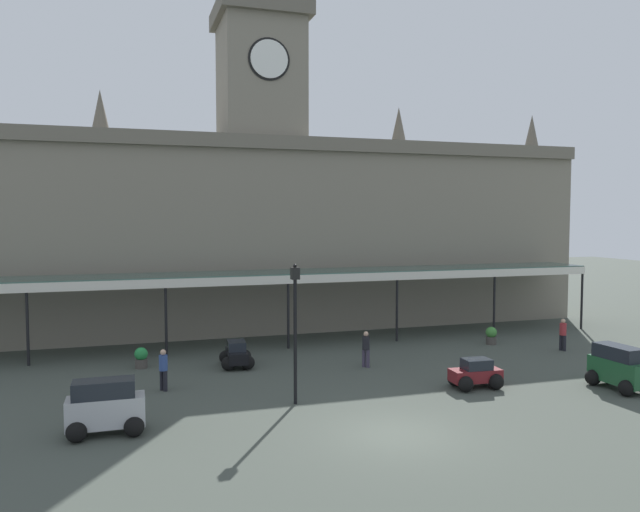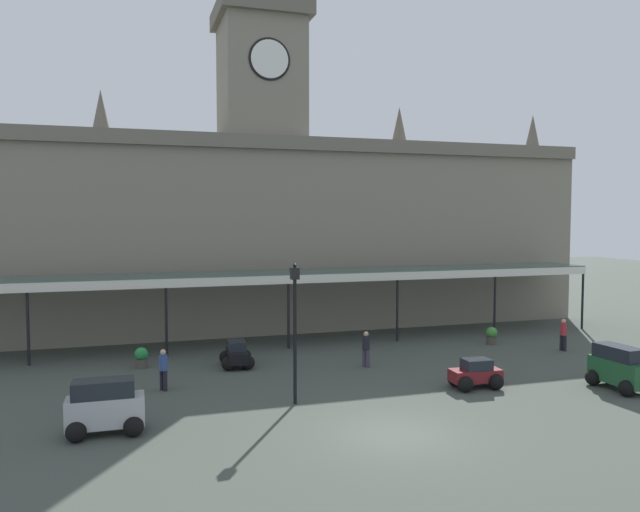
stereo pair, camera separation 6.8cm
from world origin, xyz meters
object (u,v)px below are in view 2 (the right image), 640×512
at_px(victorian_lamppost, 295,318).
at_px(traffic_cone, 608,356).
at_px(pedestrian_crossing_forecourt, 163,368).
at_px(planter_near_kerb, 492,336).
at_px(pedestrian_beside_cars, 366,348).
at_px(pedestrian_near_entrance, 563,333).
at_px(car_green_van, 619,370).
at_px(car_maroon_sedan, 475,376).
at_px(car_black_sedan, 237,356).
at_px(planter_by_canopy, 141,357).
at_px(car_silver_van, 105,409).

bearing_deg(victorian_lamppost, traffic_cone, 6.05).
height_order(pedestrian_crossing_forecourt, planter_near_kerb, pedestrian_crossing_forecourt).
distance_m(pedestrian_beside_cars, pedestrian_near_entrance, 11.06).
xyz_separation_m(pedestrian_beside_cars, pedestrian_crossing_forecourt, (-9.15, -1.13, 0.00)).
distance_m(pedestrian_crossing_forecourt, planter_near_kerb, 17.98).
height_order(car_green_van, pedestrian_beside_cars, car_green_van).
xyz_separation_m(pedestrian_crossing_forecourt, victorian_lamppost, (4.57, -3.26, 2.32)).
xyz_separation_m(car_maroon_sedan, victorian_lamppost, (-7.55, 0.14, 2.72)).
relative_size(pedestrian_beside_cars, planter_near_kerb, 1.74).
bearing_deg(traffic_cone, victorian_lamppost, -173.95).
bearing_deg(car_green_van, traffic_cone, 51.93).
bearing_deg(car_black_sedan, car_green_van, -30.85).
xyz_separation_m(car_black_sedan, planter_by_canopy, (-4.23, 1.05, -0.01)).
bearing_deg(car_silver_van, planter_by_canopy, 81.59).
height_order(car_silver_van, pedestrian_beside_cars, car_silver_van).
height_order(car_black_sedan, traffic_cone, car_black_sedan).
bearing_deg(planter_near_kerb, pedestrian_beside_cars, -162.49).
distance_m(car_maroon_sedan, pedestrian_crossing_forecourt, 12.60).
bearing_deg(planter_near_kerb, pedestrian_crossing_forecourt, -167.84).
bearing_deg(car_maroon_sedan, planter_near_kerb, 52.86).
relative_size(car_silver_van, car_black_sedan, 1.14).
bearing_deg(pedestrian_crossing_forecourt, traffic_cone, -4.42).
xyz_separation_m(car_green_van, victorian_lamppost, (-12.92, 2.07, 2.42)).
xyz_separation_m(car_green_van, pedestrian_crossing_forecourt, (-17.49, 5.33, 0.10)).
height_order(car_black_sedan, car_maroon_sedan, same).
height_order(pedestrian_beside_cars, planter_by_canopy, pedestrian_beside_cars).
xyz_separation_m(pedestrian_beside_cars, traffic_cone, (11.28, -2.71, -0.59)).
relative_size(car_green_van, traffic_cone, 3.82).
bearing_deg(planter_by_canopy, car_black_sedan, -13.87).
bearing_deg(pedestrian_beside_cars, car_green_van, -37.75).
height_order(car_green_van, planter_by_canopy, car_green_van).
bearing_deg(victorian_lamppost, car_silver_van, -169.22).
bearing_deg(pedestrian_beside_cars, pedestrian_near_entrance, 0.78).
bearing_deg(planter_near_kerb, victorian_lamppost, -151.54).
bearing_deg(pedestrian_near_entrance, car_maroon_sedan, -149.92).
bearing_deg(pedestrian_crossing_forecourt, pedestrian_beside_cars, 7.04).
height_order(car_black_sedan, pedestrian_beside_cars, pedestrian_beside_cars).
distance_m(car_black_sedan, traffic_cone, 17.59).
height_order(pedestrian_near_entrance, victorian_lamppost, victorian_lamppost).
bearing_deg(victorian_lamppost, planter_by_canopy, 126.00).
relative_size(car_maroon_sedan, traffic_cone, 3.26).
bearing_deg(pedestrian_beside_cars, car_maroon_sedan, -56.70).
height_order(car_silver_van, planter_near_kerb, car_silver_van).
distance_m(car_green_van, traffic_cone, 4.79).
xyz_separation_m(car_green_van, planter_by_canopy, (-18.26, 9.42, -0.32)).
relative_size(car_green_van, planter_near_kerb, 2.55).
bearing_deg(planter_near_kerb, car_green_van, -90.47).
xyz_separation_m(car_green_van, pedestrian_near_entrance, (2.71, 6.61, 0.10)).
bearing_deg(pedestrian_crossing_forecourt, car_black_sedan, 41.36).
relative_size(car_maroon_sedan, pedestrian_crossing_forecourt, 1.25).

